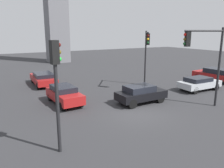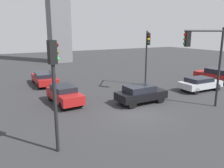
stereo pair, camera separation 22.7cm
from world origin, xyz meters
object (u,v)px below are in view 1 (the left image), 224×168
(traffic_light_1, at_px, (56,76))
(car_2, at_px, (43,78))
(car_0, at_px, (64,94))
(car_1, at_px, (141,94))
(car_4, at_px, (199,83))
(car_3, at_px, (216,74))
(traffic_light_0, at_px, (147,48))
(traffic_light_2, at_px, (204,52))

(traffic_light_1, relative_size, car_2, 1.04)
(traffic_light_1, xyz_separation_m, car_0, (2.44, 6.76, -2.79))
(car_1, xyz_separation_m, car_4, (7.10, 0.39, -0.07))
(car_0, height_order, car_3, car_3)
(traffic_light_0, height_order, car_4, traffic_light_0)
(traffic_light_1, bearing_deg, traffic_light_0, 27.07)
(traffic_light_0, distance_m, car_0, 9.06)
(traffic_light_0, bearing_deg, car_2, -91.88)
(traffic_light_1, height_order, car_3, traffic_light_1)
(traffic_light_2, height_order, car_0, traffic_light_2)
(traffic_light_2, distance_m, car_2, 15.57)
(car_2, distance_m, car_3, 18.79)
(car_1, bearing_deg, traffic_light_0, 47.24)
(traffic_light_2, bearing_deg, car_3, -130.81)
(traffic_light_1, xyz_separation_m, car_2, (2.56, 13.85, -2.83))
(car_0, xyz_separation_m, car_4, (12.23, -2.42, -0.05))
(car_0, bearing_deg, car_2, 176.46)
(traffic_light_1, bearing_deg, traffic_light_2, -2.10)
(car_2, relative_size, car_4, 1.18)
(car_0, relative_size, car_2, 0.84)
(car_4, bearing_deg, traffic_light_2, -138.33)
(traffic_light_2, xyz_separation_m, car_0, (-8.37, 5.69, -3.28))
(traffic_light_0, distance_m, car_4, 5.94)
(traffic_light_0, height_order, car_3, traffic_light_0)
(car_1, xyz_separation_m, car_3, (12.12, 2.18, 0.00))
(traffic_light_0, xyz_separation_m, car_0, (-8.44, -0.81, -3.18))
(car_0, distance_m, car_2, 7.09)
(traffic_light_2, relative_size, car_0, 1.39)
(car_0, bearing_deg, traffic_light_1, -22.48)
(traffic_light_1, relative_size, car_1, 1.29)
(car_3, height_order, car_4, car_3)
(traffic_light_2, relative_size, car_2, 1.17)
(car_3, relative_size, car_4, 1.19)
(traffic_light_2, bearing_deg, car_1, -22.27)
(car_0, height_order, car_1, car_1)
(traffic_light_2, xyz_separation_m, car_2, (-8.25, 12.78, -3.31))
(car_2, bearing_deg, car_1, -151.31)
(traffic_light_2, relative_size, car_3, 1.16)
(car_4, bearing_deg, car_2, 143.31)
(car_2, height_order, car_4, car_2)
(traffic_light_0, distance_m, traffic_light_2, 6.51)
(traffic_light_2, relative_size, car_1, 1.45)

